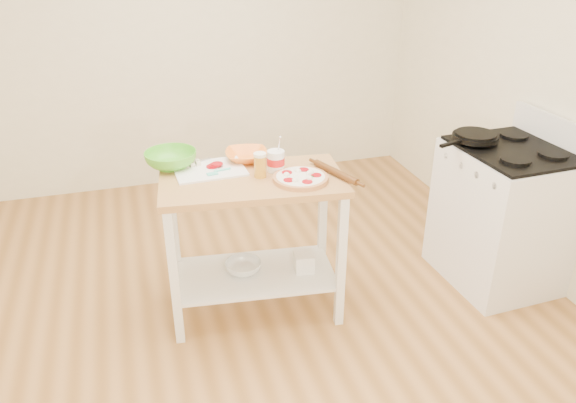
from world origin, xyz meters
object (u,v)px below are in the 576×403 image
(pizza, at_px, (301,178))
(green_bowl, at_px, (171,159))
(prep_island, at_px, (254,218))
(beer_pint, at_px, (260,165))
(orange_bowl, at_px, (246,156))
(spatula, at_px, (218,172))
(cutting_board, at_px, (209,169))
(knife, at_px, (185,165))
(shelf_glass_bowl, at_px, (243,267))
(rolling_pin, at_px, (336,173))
(gas_stove, at_px, (502,215))
(skillet, at_px, (474,137))
(yogurt_tub, at_px, (276,161))
(shelf_bin, at_px, (304,262))

(pizza, relative_size, green_bowl, 1.02)
(prep_island, height_order, beer_pint, beer_pint)
(prep_island, height_order, orange_bowl, orange_bowl)
(spatula, bearing_deg, cutting_board, 108.84)
(prep_island, distance_m, knife, 0.51)
(orange_bowl, distance_m, beer_pint, 0.26)
(cutting_board, xyz_separation_m, shelf_glass_bowl, (0.15, -0.15, -0.61))
(knife, bearing_deg, shelf_glass_bowl, -60.10)
(rolling_pin, bearing_deg, gas_stove, -0.57)
(shelf_glass_bowl, bearing_deg, green_bowl, 143.25)
(pizza, bearing_deg, knife, 148.47)
(orange_bowl, distance_m, rolling_pin, 0.57)
(rolling_pin, distance_m, shelf_glass_bowl, 0.83)
(skillet, height_order, beer_pint, beer_pint)
(beer_pint, distance_m, shelf_glass_bowl, 0.69)
(pizza, bearing_deg, orange_bowl, 120.84)
(spatula, distance_m, rolling_pin, 0.67)
(yogurt_tub, bearing_deg, skillet, -0.56)
(cutting_board, relative_size, yogurt_tub, 1.88)
(orange_bowl, height_order, yogurt_tub, yogurt_tub)
(cutting_board, bearing_deg, orange_bowl, 17.25)
(gas_stove, distance_m, spatula, 1.88)
(prep_island, distance_m, shelf_bin, 0.44)
(cutting_board, bearing_deg, knife, 146.57)
(pizza, relative_size, rolling_pin, 0.88)
(knife, xyz_separation_m, beer_pint, (0.39, -0.25, 0.06))
(spatula, bearing_deg, knife, 128.38)
(skillet, xyz_separation_m, orange_bowl, (-1.43, 0.22, -0.04))
(knife, bearing_deg, yogurt_tub, -42.56)
(shelf_bin, bearing_deg, gas_stove, -2.80)
(prep_island, xyz_separation_m, spatula, (-0.18, 0.10, 0.27))
(yogurt_tub, bearing_deg, knife, 158.69)
(orange_bowl, relative_size, yogurt_tub, 1.15)
(prep_island, relative_size, spatula, 7.45)
(prep_island, height_order, shelf_glass_bowl, prep_island)
(cutting_board, height_order, orange_bowl, orange_bowl)
(beer_pint, bearing_deg, skillet, 1.77)
(prep_island, distance_m, green_bowl, 0.60)
(gas_stove, bearing_deg, prep_island, 173.27)
(green_bowl, height_order, beer_pint, beer_pint)
(green_bowl, xyz_separation_m, beer_pint, (0.47, -0.29, 0.02))
(orange_bowl, bearing_deg, skillet, -8.62)
(rolling_pin, bearing_deg, green_bowl, 155.35)
(pizza, bearing_deg, shelf_bin, 50.83)
(gas_stove, distance_m, shelf_glass_bowl, 1.72)
(yogurt_tub, distance_m, shelf_glass_bowl, 0.70)
(cutting_board, distance_m, green_bowl, 0.24)
(yogurt_tub, relative_size, shelf_glass_bowl, 0.98)
(yogurt_tub, xyz_separation_m, shelf_bin, (0.14, -0.12, -0.64))
(prep_island, height_order, pizza, pizza)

